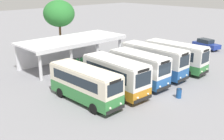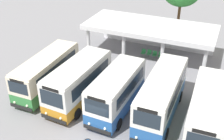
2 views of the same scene
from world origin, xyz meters
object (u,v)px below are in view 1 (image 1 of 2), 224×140
Objects in this scene: city_bus_nearest_orange at (85,83)px; city_bus_fifth_blue at (175,56)px; waiting_chair_second_from_end at (78,61)px; waiting_chair_end_by_column at (75,62)px; waiting_chair_fourth_seat at (86,59)px; waiting_chair_middle_seat at (82,60)px; litter_bin_apron at (179,93)px; city_bus_middle_cream at (139,67)px; city_bus_second_in_row at (115,75)px; city_bus_fourth_amber at (153,59)px; parked_car_flank at (206,44)px.

city_bus_fifth_blue reaches higher than city_bus_nearest_orange.
city_bus_nearest_orange is 11.31m from waiting_chair_second_from_end.
waiting_chair_end_by_column is 1.00× the size of waiting_chair_fourth_seat.
litter_bin_apron reaches higher than waiting_chair_middle_seat.
city_bus_middle_cream is at bearing -4.18° from city_bus_nearest_orange.
waiting_chair_second_from_end is 1.00× the size of waiting_chair_fourth_seat.
city_bus_second_in_row is 10.42m from waiting_chair_middle_seat.
city_bus_middle_cream is 0.83× the size of city_bus_fourth_amber.
city_bus_middle_cream is at bearing -179.68° from city_bus_fifth_blue.
parked_car_flank is at bearing -20.22° from waiting_chair_middle_seat.
waiting_chair_end_by_column is 0.96× the size of litter_bin_apron.
waiting_chair_end_by_column and waiting_chair_fourth_seat have the same top height.
city_bus_fourth_amber is at bearing 12.14° from city_bus_middle_cream.
city_bus_second_in_row is 9.97m from city_bus_fifth_blue.
city_bus_fourth_amber is (9.96, 0.23, 0.15)m from city_bus_nearest_orange.
waiting_chair_fourth_seat is at bearing 66.43° from city_bus_second_in_row.
waiting_chair_middle_seat is (0.61, -0.05, 0.00)m from waiting_chair_second_from_end.
waiting_chair_second_from_end and waiting_chair_middle_seat have the same top height.
city_bus_fifth_blue is at bearing 0.32° from city_bus_middle_cream.
city_bus_middle_cream reaches higher than waiting_chair_middle_seat.
litter_bin_apron is (-19.53, -7.47, -0.37)m from parked_car_flank.
waiting_chair_fourth_seat is 14.63m from litter_bin_apron.
city_bus_second_in_row is 8.42× the size of waiting_chair_middle_seat.
waiting_chair_fourth_seat is at bearing 1.68° from waiting_chair_end_by_column.
waiting_chair_middle_seat is at bearing -4.93° from waiting_chair_second_from_end.
waiting_chair_end_by_column is at bearing 115.23° from city_bus_fourth_amber.
litter_bin_apron is at bearing -93.64° from waiting_chair_fourth_seat.
litter_bin_apron is at bearing -159.06° from parked_car_flank.
waiting_chair_second_from_end is 14.61m from litter_bin_apron.
city_bus_fourth_amber reaches higher than city_bus_second_in_row.
city_bus_fifth_blue reaches higher than waiting_chair_fourth_seat.
waiting_chair_fourth_seat is at bearing 159.04° from parked_car_flank.
waiting_chair_end_by_column is 1.23m from waiting_chair_middle_seat.
litter_bin_apron is (-0.93, -14.60, -0.07)m from waiting_chair_fourth_seat.
city_bus_fifth_blue is at bearing -56.82° from waiting_chair_middle_seat.
city_bus_fifth_blue is 13.18m from parked_car_flank.
city_bus_fourth_amber is at bearing -71.50° from waiting_chair_middle_seat.
city_bus_fourth_amber reaches higher than city_bus_middle_cream.
city_bus_middle_cream is at bearing -91.80° from waiting_chair_middle_seat.
parked_car_flank is (16.20, 1.94, -1.05)m from city_bus_fourth_amber.
waiting_chair_fourth_seat is (0.92, 9.78, -1.30)m from city_bus_middle_cream.
waiting_chair_middle_seat is (-3.02, 9.02, -1.35)m from city_bus_fourth_amber.
city_bus_nearest_orange is at bearing 172.61° from city_bus_second_in_row.
waiting_chair_end_by_column is (-7.57, 9.69, -1.30)m from city_bus_fifth_blue.
parked_car_flank is 5.05× the size of litter_bin_apron.
city_bus_middle_cream is at bearing 89.91° from litter_bin_apron.
waiting_chair_middle_seat is 1.00× the size of waiting_chair_fourth_seat.
parked_car_flank is at bearing -19.78° from waiting_chair_second_from_end.
city_bus_fourth_amber is 10.05m from waiting_chair_end_by_column.
parked_car_flank is at bearing 6.49° from city_bus_second_in_row.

